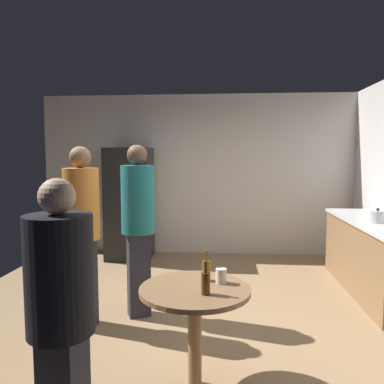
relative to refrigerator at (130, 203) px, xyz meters
name	(u,v)px	position (x,y,z in m)	size (l,w,h in m)	color
ground_plane	(180,320)	(1.07, -2.20, -0.95)	(5.20, 5.20, 0.10)	#9E7C56
wall_back	(197,175)	(1.07, 0.43, 0.45)	(5.32, 0.06, 2.70)	silver
refrigerator	(130,203)	(0.00, 0.00, 0.00)	(0.70, 0.68, 1.80)	black
kitchen_counter	(374,257)	(3.35, -1.37, -0.45)	(0.64, 2.09, 0.90)	olive
kettle	(378,217)	(3.31, -1.53, 0.07)	(0.24, 0.17, 0.18)	#B2B2B7
foreground_table	(195,302)	(1.33, -3.39, -0.27)	(0.80, 0.80, 0.73)	olive
beer_bottle_amber	(206,270)	(1.40, -3.23, -0.08)	(0.06, 0.06, 0.23)	#8C5919
beer_bottle_brown	(206,282)	(1.41, -3.52, -0.08)	(0.06, 0.06, 0.23)	#593314
plastic_cup_white	(221,276)	(1.51, -3.28, -0.11)	(0.08, 0.08, 0.11)	white
person_in_black_shirt	(61,306)	(0.70, -4.21, 0.01)	(0.41, 0.41, 1.56)	#2D2D38
person_in_orange_shirt	(82,222)	(0.16, -2.51, 0.14)	(0.48, 0.48, 1.76)	#2D2D38
person_in_teal_shirt	(138,217)	(0.65, -2.22, 0.15)	(0.45, 0.45, 1.79)	#2D2D38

